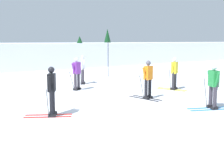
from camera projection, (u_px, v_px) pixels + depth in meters
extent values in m
plane|color=silver|center=(121.00, 108.00, 9.87)|extent=(120.00, 120.00, 0.00)
cube|color=silver|center=(20.00, 55.00, 25.44)|extent=(80.00, 9.16, 2.33)
cube|color=gold|center=(170.00, 90.00, 13.57)|extent=(0.75, 1.49, 0.02)
cube|color=gold|center=(172.00, 89.00, 13.80)|extent=(0.75, 1.49, 0.02)
cube|color=black|center=(173.00, 89.00, 13.47)|extent=(0.22, 0.29, 0.10)
cube|color=black|center=(175.00, 88.00, 13.70)|extent=(0.22, 0.29, 0.10)
cylinder|color=#2D2D33|center=(173.00, 80.00, 13.41)|extent=(0.14, 0.14, 0.85)
cylinder|color=#2D2D33|center=(175.00, 79.00, 13.64)|extent=(0.14, 0.14, 0.85)
cube|color=yellow|center=(175.00, 68.00, 13.44)|extent=(0.45, 0.38, 0.60)
cylinder|color=yellow|center=(172.00, 68.00, 13.25)|extent=(0.27, 0.19, 0.55)
cylinder|color=yellow|center=(176.00, 68.00, 13.66)|extent=(0.27, 0.19, 0.55)
sphere|color=silver|center=(175.00, 60.00, 13.39)|extent=(0.22, 0.22, 0.22)
cylinder|color=#38383D|center=(170.00, 80.00, 13.31)|extent=(0.32, 0.17, 1.16)
cylinder|color=#38383D|center=(175.00, 78.00, 13.85)|extent=(0.32, 0.17, 1.16)
cube|color=silver|center=(80.00, 84.00, 15.21)|extent=(1.47, 0.80, 0.02)
cube|color=silver|center=(81.00, 84.00, 15.49)|extent=(1.47, 0.80, 0.02)
cube|color=black|center=(83.00, 83.00, 15.21)|extent=(0.29, 0.22, 0.10)
cube|color=black|center=(83.00, 83.00, 15.49)|extent=(0.29, 0.22, 0.10)
cylinder|color=#38333D|center=(83.00, 75.00, 15.15)|extent=(0.14, 0.14, 0.85)
cylinder|color=#38333D|center=(83.00, 75.00, 15.43)|extent=(0.14, 0.14, 0.85)
cube|color=white|center=(83.00, 65.00, 15.21)|extent=(0.39, 0.45, 0.60)
cylinder|color=white|center=(82.00, 65.00, 14.96)|extent=(0.20, 0.27, 0.55)
cylinder|color=white|center=(83.00, 64.00, 15.45)|extent=(0.20, 0.27, 0.55)
sphere|color=silver|center=(83.00, 57.00, 15.15)|extent=(0.22, 0.22, 0.22)
cylinder|color=#38383D|center=(81.00, 76.00, 14.94)|extent=(0.17, 0.30, 1.11)
cylinder|color=#38383D|center=(81.00, 74.00, 15.62)|extent=(0.17, 0.30, 1.11)
cube|color=silver|center=(73.00, 90.00, 13.41)|extent=(0.89, 1.43, 0.02)
cube|color=silver|center=(76.00, 89.00, 13.66)|extent=(0.89, 1.43, 0.02)
cube|color=black|center=(75.00, 89.00, 13.33)|extent=(0.23, 0.28, 0.10)
cube|color=black|center=(79.00, 88.00, 13.58)|extent=(0.23, 0.28, 0.10)
cylinder|color=#38333D|center=(75.00, 80.00, 13.27)|extent=(0.14, 0.14, 0.85)
cylinder|color=#38333D|center=(79.00, 80.00, 13.51)|extent=(0.14, 0.14, 0.85)
cube|color=purple|center=(77.00, 68.00, 13.31)|extent=(0.45, 0.40, 0.60)
cylinder|color=purple|center=(73.00, 69.00, 13.11)|extent=(0.27, 0.21, 0.55)
cylinder|color=purple|center=(79.00, 68.00, 13.54)|extent=(0.27, 0.21, 0.55)
sphere|color=silver|center=(77.00, 60.00, 13.26)|extent=(0.22, 0.22, 0.22)
cylinder|color=#38383D|center=(72.00, 81.00, 13.19)|extent=(0.38, 0.23, 1.03)
cylinder|color=#38383D|center=(79.00, 80.00, 13.70)|extent=(0.38, 0.23, 1.03)
cube|color=#237AC6|center=(211.00, 110.00, 9.62)|extent=(1.53, 0.64, 0.02)
cube|color=#237AC6|center=(206.00, 108.00, 9.89)|extent=(1.53, 0.64, 0.02)
cube|color=black|center=(214.00, 108.00, 9.64)|extent=(0.29, 0.20, 0.10)
cube|color=black|center=(210.00, 106.00, 9.91)|extent=(0.29, 0.20, 0.10)
cylinder|color=#38333D|center=(215.00, 96.00, 9.57)|extent=(0.14, 0.14, 0.85)
cylinder|color=#38333D|center=(211.00, 94.00, 9.85)|extent=(0.14, 0.14, 0.85)
cube|color=#23843D|center=(214.00, 78.00, 9.63)|extent=(0.36, 0.44, 0.60)
cylinder|color=#23843D|center=(217.00, 80.00, 9.38)|extent=(0.17, 0.27, 0.55)
cylinder|color=#23843D|center=(209.00, 78.00, 9.87)|extent=(0.17, 0.27, 0.55)
sphere|color=silver|center=(214.00, 67.00, 9.57)|extent=(0.22, 0.22, 0.22)
cylinder|color=#38383D|center=(216.00, 97.00, 9.36)|extent=(0.13, 0.31, 1.12)
cylinder|color=#38383D|center=(206.00, 93.00, 10.02)|extent=(0.13, 0.31, 1.12)
cube|color=black|center=(143.00, 99.00, 11.46)|extent=(0.51, 1.57, 0.02)
cube|color=black|center=(147.00, 98.00, 11.66)|extent=(0.51, 1.57, 0.02)
cube|color=black|center=(146.00, 98.00, 11.35)|extent=(0.18, 0.28, 0.10)
cube|color=black|center=(150.00, 97.00, 11.55)|extent=(0.18, 0.28, 0.10)
cylinder|color=black|center=(146.00, 87.00, 11.29)|extent=(0.14, 0.14, 0.85)
cylinder|color=black|center=(150.00, 86.00, 11.49)|extent=(0.14, 0.14, 0.85)
cube|color=orange|center=(148.00, 73.00, 11.31)|extent=(0.43, 0.33, 0.60)
cylinder|color=orange|center=(144.00, 74.00, 11.14)|extent=(0.27, 0.15, 0.55)
cylinder|color=orange|center=(151.00, 73.00, 11.50)|extent=(0.27, 0.15, 0.55)
sphere|color=#4C4C56|center=(148.00, 63.00, 11.25)|extent=(0.22, 0.22, 0.22)
cylinder|color=#38383D|center=(142.00, 87.00, 11.23)|extent=(0.37, 0.12, 1.10)
cylinder|color=#38383D|center=(150.00, 86.00, 11.68)|extent=(0.37, 0.12, 1.10)
cube|color=red|center=(48.00, 117.00, 8.70)|extent=(1.48, 0.79, 0.02)
cube|color=red|center=(49.00, 115.00, 8.98)|extent=(1.48, 0.79, 0.02)
cube|color=black|center=(52.00, 115.00, 8.71)|extent=(0.29, 0.22, 0.10)
cube|color=black|center=(53.00, 113.00, 8.98)|extent=(0.29, 0.22, 0.10)
cylinder|color=black|center=(52.00, 102.00, 8.65)|extent=(0.14, 0.14, 0.85)
cylinder|color=black|center=(53.00, 100.00, 8.92)|extent=(0.14, 0.14, 0.85)
cube|color=black|center=(52.00, 83.00, 8.70)|extent=(0.38, 0.45, 0.60)
cylinder|color=black|center=(50.00, 84.00, 8.46)|extent=(0.19, 0.27, 0.55)
cylinder|color=black|center=(52.00, 82.00, 8.95)|extent=(0.19, 0.27, 0.55)
sphere|color=black|center=(51.00, 70.00, 8.65)|extent=(0.22, 0.22, 0.22)
cylinder|color=#38383D|center=(48.00, 104.00, 8.45)|extent=(0.17, 0.31, 1.04)
cylinder|color=#38383D|center=(51.00, 99.00, 9.11)|extent=(0.17, 0.31, 1.04)
cylinder|color=black|center=(108.00, 59.00, 18.43)|extent=(0.04, 0.04, 2.54)
cylinder|color=#513823|center=(107.00, 58.00, 32.01)|extent=(0.23, 0.23, 0.83)
cone|color=#0F3819|center=(107.00, 42.00, 31.75)|extent=(1.56, 1.56, 3.18)
cylinder|color=#513823|center=(80.00, 64.00, 25.10)|extent=(0.17, 0.17, 0.64)
cone|color=#0F3819|center=(80.00, 48.00, 24.91)|extent=(1.94, 1.94, 2.37)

